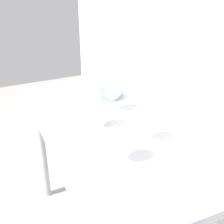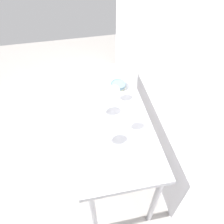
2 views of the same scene
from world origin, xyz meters
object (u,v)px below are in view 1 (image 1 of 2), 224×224
(wine_glass_far_left, at_px, (112,93))
(wine_glass_near_right, at_px, (116,138))
(tasting_sheet_upper, at_px, (182,164))
(tasting_bowl, at_px, (111,94))
(wine_glass_far_right, at_px, (142,120))
(wine_glass_near_center, at_px, (92,105))

(wine_glass_far_left, bearing_deg, wine_glass_near_right, -21.98)
(tasting_sheet_upper, distance_m, tasting_bowl, 0.74)
(wine_glass_near_right, bearing_deg, tasting_sheet_upper, 63.90)
(wine_glass_near_right, relative_size, wine_glass_far_right, 1.08)
(wine_glass_far_left, height_order, tasting_sheet_upper, wine_glass_far_left)
(wine_glass_far_right, bearing_deg, wine_glass_near_center, -139.48)
(wine_glass_far_left, height_order, tasting_bowl, wine_glass_far_left)
(tasting_bowl, bearing_deg, wine_glass_near_right, -22.05)
(wine_glass_near_center, bearing_deg, tasting_sheet_upper, 29.77)
(wine_glass_far_right, distance_m, tasting_bowl, 0.52)
(tasting_sheet_upper, xyz_separation_m, tasting_bowl, (-0.74, -0.01, 0.02))
(wine_glass_near_right, relative_size, tasting_bowl, 1.19)
(wine_glass_near_right, distance_m, tasting_sheet_upper, 0.31)
(wine_glass_near_center, relative_size, wine_glass_far_right, 1.14)
(wine_glass_near_center, xyz_separation_m, wine_glass_far_right, (0.20, 0.17, -0.02))
(tasting_bowl, bearing_deg, tasting_sheet_upper, 0.54)
(wine_glass_near_right, xyz_separation_m, wine_glass_far_right, (-0.10, 0.18, -0.01))
(wine_glass_far_right, relative_size, wine_glass_far_left, 1.03)
(wine_glass_near_center, distance_m, wine_glass_near_right, 0.31)
(wine_glass_near_right, bearing_deg, wine_glass_near_center, 178.31)
(wine_glass_near_center, xyz_separation_m, wine_glass_near_right, (0.31, -0.01, -0.01))
(wine_glass_near_right, xyz_separation_m, tasting_sheet_upper, (0.13, 0.26, -0.12))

